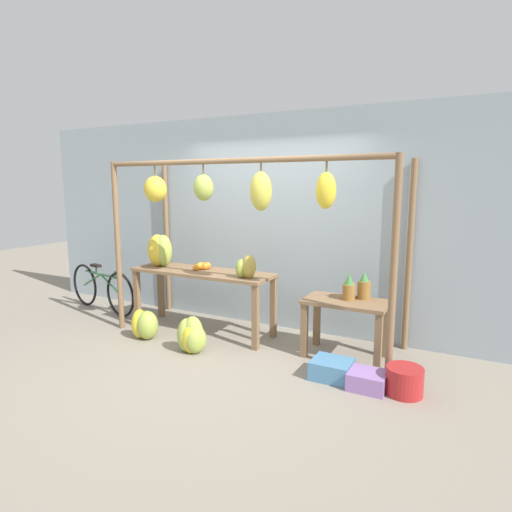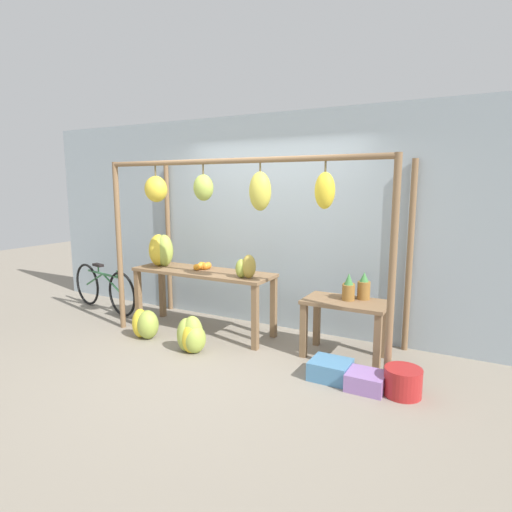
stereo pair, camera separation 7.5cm
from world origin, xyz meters
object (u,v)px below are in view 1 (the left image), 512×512
object	(u,v)px
blue_bucket	(404,381)
parked_bicycle	(102,288)
fruit_crate_white	(332,369)
papaya_pile	(246,267)
orange_pile	(202,266)
banana_pile_ground_left	(144,325)
fruit_crate_purple	(368,380)
banana_pile_on_table	(160,251)
pineapple_cluster	(354,288)
banana_pile_ground_right	(192,337)

from	to	relation	value
blue_bucket	parked_bicycle	size ratio (longest dim) A/B	0.21
fruit_crate_white	papaya_pile	size ratio (longest dim) A/B	1.36
orange_pile	blue_bucket	xyz separation A→B (m)	(2.65, -0.64, -0.72)
orange_pile	banana_pile_ground_left	world-z (taller)	orange_pile
parked_bicycle	fruit_crate_purple	bearing A→B (deg)	-9.19
parked_bicycle	papaya_pile	xyz separation A→B (m)	(2.60, -0.19, 0.59)
fruit_crate_white	blue_bucket	world-z (taller)	blue_bucket
banana_pile_on_table	papaya_pile	xyz separation A→B (m)	(1.38, -0.11, -0.09)
pineapple_cluster	papaya_pile	world-z (taller)	papaya_pile
pineapple_cluster	blue_bucket	distance (m)	1.16
blue_bucket	papaya_pile	size ratio (longest dim) A/B	1.20
banana_pile_on_table	fruit_crate_purple	bearing A→B (deg)	-11.54
pineapple_cluster	blue_bucket	size ratio (longest dim) A/B	0.90
fruit_crate_purple	banana_pile_ground_right	bearing A→B (deg)	-178.80
orange_pile	blue_bucket	distance (m)	2.82
orange_pile	parked_bicycle	bearing A→B (deg)	-179.73
banana_pile_ground_right	fruit_crate_white	xyz separation A→B (m)	(1.62, 0.11, -0.10)
banana_pile_on_table	fruit_crate_white	xyz separation A→B (m)	(2.58, -0.54, -0.93)
banana_pile_on_table	pineapple_cluster	bearing A→B (deg)	3.10
pineapple_cluster	parked_bicycle	bearing A→B (deg)	-178.97
fruit_crate_white	papaya_pile	distance (m)	1.53
banana_pile_ground_right	papaya_pile	xyz separation A→B (m)	(0.42, 0.53, 0.75)
fruit_crate_white	blue_bucket	size ratio (longest dim) A/B	1.14
pineapple_cluster	papaya_pile	xyz separation A→B (m)	(-1.22, -0.26, 0.17)
banana_pile_ground_right	fruit_crate_white	bearing A→B (deg)	3.76
blue_bucket	fruit_crate_white	bearing A→B (deg)	178.63
papaya_pile	fruit_crate_purple	bearing A→B (deg)	-17.27
blue_bucket	papaya_pile	distance (m)	2.10
banana_pile_ground_left	parked_bicycle	distance (m)	1.55
orange_pile	pineapple_cluster	world-z (taller)	pineapple_cluster
banana_pile_ground_left	banana_pile_ground_right	bearing A→B (deg)	-6.64
pineapple_cluster	banana_pile_ground_right	world-z (taller)	pineapple_cluster
orange_pile	pineapple_cluster	size ratio (longest dim) A/B	0.82
orange_pile	parked_bicycle	size ratio (longest dim) A/B	0.16
banana_pile_on_table	pineapple_cluster	world-z (taller)	banana_pile_on_table
banana_pile_ground_left	fruit_crate_purple	distance (m)	2.77
pineapple_cluster	parked_bicycle	size ratio (longest dim) A/B	0.19
blue_bucket	orange_pile	bearing A→B (deg)	166.49
banana_pile_ground_right	banana_pile_ground_left	bearing A→B (deg)	173.36
blue_bucket	banana_pile_on_table	bearing A→B (deg)	170.38
orange_pile	banana_pile_ground_left	xyz separation A→B (m)	(-0.45, -0.63, -0.67)
orange_pile	papaya_pile	size ratio (longest dim) A/B	0.89
fruit_crate_purple	papaya_pile	bearing A→B (deg)	162.73
banana_pile_on_table	fruit_crate_white	size ratio (longest dim) A/B	1.13
parked_bicycle	fruit_crate_purple	size ratio (longest dim) A/B	4.68
banana_pile_on_table	parked_bicycle	world-z (taller)	banana_pile_on_table
banana_pile_ground_left	blue_bucket	world-z (taller)	banana_pile_ground_left
banana_pile_ground_left	papaya_pile	bearing A→B (deg)	20.06
parked_bicycle	fruit_crate_purple	world-z (taller)	parked_bicycle
banana_pile_on_table	blue_bucket	bearing A→B (deg)	-9.62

